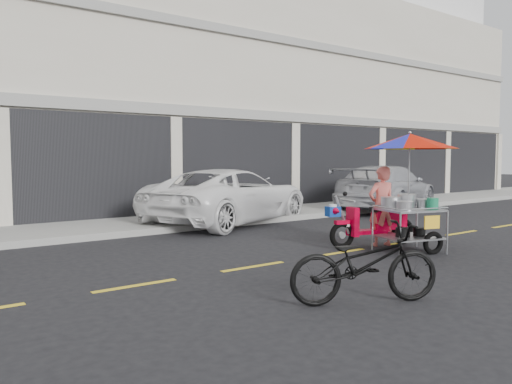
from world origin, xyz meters
TOP-DOWN VIEW (x-y plane):
  - ground at (0.00, 0.00)m, footprint 90.00×90.00m
  - sidewalk at (0.00, 5.50)m, footprint 45.00×3.00m
  - shophouse_block at (2.82, 10.59)m, footprint 36.00×8.11m
  - centerline at (0.00, 0.00)m, footprint 42.00×0.10m
  - white_pickup at (0.68, 4.70)m, footprint 5.71×4.12m
  - silver_pickup at (6.68, 4.33)m, footprint 5.51×3.64m
  - near_bicycle at (-2.11, -2.41)m, footprint 1.95×1.38m
  - food_vendor_rig at (1.11, -0.41)m, footprint 2.22×2.19m

SIDE VIEW (x-z plane):
  - ground at x=0.00m, z-range 0.00..0.00m
  - centerline at x=0.00m, z-range 0.00..0.01m
  - sidewalk at x=0.00m, z-range 0.00..0.15m
  - near_bicycle at x=-2.11m, z-range 0.00..0.97m
  - white_pickup at x=0.68m, z-range 0.00..1.44m
  - silver_pickup at x=6.68m, z-range 0.00..1.48m
  - food_vendor_rig at x=1.11m, z-range 0.28..2.53m
  - shophouse_block at x=2.82m, z-range -0.96..9.44m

